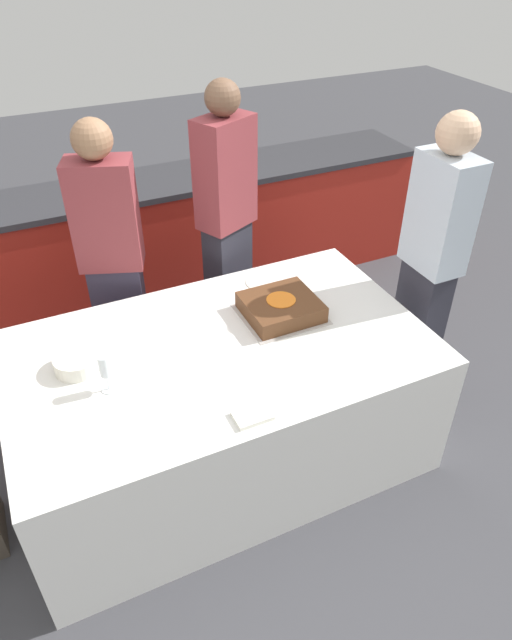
% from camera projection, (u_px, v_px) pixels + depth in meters
% --- Properties ---
extents(ground_plane, '(14.00, 14.00, 0.00)m').
position_uv_depth(ground_plane, '(225.00, 451.00, 3.16)').
color(ground_plane, '#424247').
extents(back_counter, '(4.40, 0.58, 0.92)m').
position_uv_depth(back_counter, '(134.00, 246.00, 4.11)').
color(back_counter, '#A82319').
rests_on(back_counter, ground_plane).
extents(dining_table, '(2.01, 1.19, 0.74)m').
position_uv_depth(dining_table, '(222.00, 403.00, 2.94)').
color(dining_table, white).
rests_on(dining_table, ground_plane).
extents(cake, '(0.40, 0.37, 0.09)m').
position_uv_depth(cake, '(281.00, 307.00, 2.91)').
color(cake, '#B7B2AD').
rests_on(cake, dining_table).
extents(plate_stack, '(0.20, 0.20, 0.07)m').
position_uv_depth(plate_stack, '(77.00, 363.00, 2.57)').
color(plate_stack, white).
rests_on(plate_stack, dining_table).
extents(wine_glass, '(0.07, 0.07, 0.19)m').
position_uv_depth(wine_glass, '(105.00, 368.00, 2.41)').
color(wine_glass, white).
rests_on(wine_glass, dining_table).
extents(side_plate_near_cake, '(0.20, 0.20, 0.00)m').
position_uv_depth(side_plate_near_cake, '(264.00, 282.00, 3.19)').
color(side_plate_near_cake, white).
rests_on(side_plate_near_cake, dining_table).
extents(utensil_pile, '(0.15, 0.11, 0.02)m').
position_uv_depth(utensil_pile, '(252.00, 415.00, 2.34)').
color(utensil_pile, white).
rests_on(utensil_pile, dining_table).
extents(person_cutting_cake, '(0.38, 0.32, 1.75)m').
position_uv_depth(person_cutting_cake, '(227.00, 228.00, 3.35)').
color(person_cutting_cake, '#282833').
rests_on(person_cutting_cake, ground_plane).
extents(person_seated_right, '(0.20, 0.32, 1.70)m').
position_uv_depth(person_seated_right, '(430.00, 264.00, 3.05)').
color(person_seated_right, '#282833').
rests_on(person_seated_right, ground_plane).
extents(person_standing_back, '(0.39, 0.31, 1.64)m').
position_uv_depth(person_standing_back, '(113.00, 261.00, 3.15)').
color(person_standing_back, '#383347').
rests_on(person_standing_back, ground_plane).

